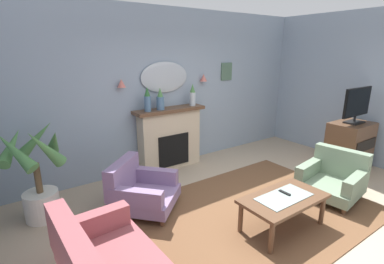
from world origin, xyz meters
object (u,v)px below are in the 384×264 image
at_px(mantel_vase_centre, 193,95).
at_px(coffee_table, 284,201).
at_px(armchair_by_coffee_table, 333,177).
at_px(potted_plant_tall_palm, 37,174).
at_px(wall_sconce_left, 121,83).
at_px(framed_picture, 226,72).
at_px(mantel_vase_right, 160,100).
at_px(tv_remote, 285,193).
at_px(mantel_vase_left, 147,100).
at_px(armchair_in_corner, 140,189).
at_px(wall_sconce_right, 204,78).
at_px(wall_mirror, 165,77).
at_px(fireplace, 170,139).
at_px(tv_flatscreen, 357,104).
at_px(tv_cabinet, 349,146).

relative_size(mantel_vase_centre, coffee_table, 0.38).
relative_size(armchair_by_coffee_table, potted_plant_tall_palm, 0.70).
xyz_separation_m(wall_sconce_left, coffee_table, (0.99, -2.61, -1.28)).
xyz_separation_m(mantel_vase_centre, framed_picture, (1.00, 0.18, 0.40)).
xyz_separation_m(mantel_vase_right, tv_remote, (0.41, -2.44, -0.88)).
relative_size(mantel_vase_centre, armchair_by_coffee_table, 0.45).
relative_size(coffee_table, potted_plant_tall_palm, 0.83).
bearing_deg(coffee_table, mantel_vase_left, 103.24).
xyz_separation_m(armchair_in_corner, potted_plant_tall_palm, (-1.17, 0.53, 0.33)).
bearing_deg(armchair_by_coffee_table, coffee_table, -175.46).
height_order(mantel_vase_right, wall_sconce_right, wall_sconce_right).
xyz_separation_m(wall_sconce_right, armchair_by_coffee_table, (0.62, -2.50, -1.35)).
bearing_deg(coffee_table, wall_mirror, 92.92).
bearing_deg(coffee_table, armchair_by_coffee_table, 4.54).
bearing_deg(wall_sconce_left, mantel_vase_right, -10.46).
bearing_deg(fireplace, framed_picture, 5.77).
height_order(wall_sconce_right, potted_plant_tall_palm, wall_sconce_right).
bearing_deg(fireplace, coffee_table, -86.91).
height_order(mantel_vase_right, tv_flatscreen, mantel_vase_right).
distance_m(tv_cabinet, tv_flatscreen, 0.80).
xyz_separation_m(fireplace, tv_remote, (0.21, -2.47, -0.12)).
xyz_separation_m(mantel_vase_centre, wall_sconce_left, (-1.35, 0.12, 0.31)).
xyz_separation_m(wall_mirror, wall_sconce_right, (0.85, -0.05, -0.05)).
relative_size(fireplace, framed_picture, 3.78).
xyz_separation_m(coffee_table, potted_plant_tall_palm, (-2.44, 1.99, 0.26)).
xyz_separation_m(armchair_by_coffee_table, potted_plant_tall_palm, (-3.78, 1.88, 0.33)).
bearing_deg(wall_mirror, mantel_vase_right, -139.64).
relative_size(wall_mirror, armchair_by_coffee_table, 1.03).
relative_size(armchair_in_corner, tv_cabinet, 1.27).
bearing_deg(tv_flatscreen, mantel_vase_left, 148.06).
xyz_separation_m(mantel_vase_left, mantel_vase_right, (0.25, -0.00, -0.03)).
bearing_deg(fireplace, mantel_vase_right, -171.94).
xyz_separation_m(mantel_vase_left, mantel_vase_centre, (0.95, 0.00, -0.01)).
bearing_deg(mantel_vase_left, tv_flatscreen, -31.94).
bearing_deg(armchair_in_corner, wall_sconce_right, 30.20).
xyz_separation_m(wall_sconce_right, armchair_in_corner, (-1.99, -1.16, -1.35)).
bearing_deg(fireplace, mantel_vase_centre, -3.24).
height_order(fireplace, mantel_vase_centre, mantel_vase_centre).
bearing_deg(armchair_in_corner, wall_mirror, 46.72).
bearing_deg(wall_mirror, fireplace, -90.00).
distance_m(mantel_vase_right, wall_sconce_right, 1.11).
bearing_deg(coffee_table, mantel_vase_right, 97.68).
xyz_separation_m(mantel_vase_right, wall_mirror, (0.20, 0.17, 0.38)).
relative_size(mantel_vase_centre, wall_mirror, 0.43).
relative_size(wall_mirror, tv_flatscreen, 1.14).
height_order(coffee_table, armchair_by_coffee_table, armchair_by_coffee_table).
bearing_deg(tv_cabinet, armchair_by_coffee_table, -161.44).
height_order(wall_mirror, armchair_in_corner, wall_mirror).
distance_m(mantel_vase_right, wall_mirror, 0.46).
distance_m(fireplace, tv_flatscreen, 3.46).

